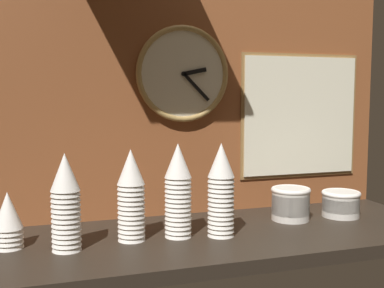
% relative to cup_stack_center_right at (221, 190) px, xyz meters
% --- Properties ---
extents(ground_plane, '(1.60, 0.56, 0.04)m').
position_rel_cup_stack_center_right_xyz_m(ground_plane, '(-0.03, 0.05, -0.16)').
color(ground_plane, black).
extents(wall_tiled_back, '(1.60, 0.03, 1.05)m').
position_rel_cup_stack_center_right_xyz_m(wall_tiled_back, '(-0.03, 0.31, 0.38)').
color(wall_tiled_back, brown).
rests_on(wall_tiled_back, ground_plane).
extents(cup_stack_center_right, '(0.08, 0.08, 0.29)m').
position_rel_cup_stack_center_right_xyz_m(cup_stack_center_right, '(0.00, 0.00, 0.00)').
color(cup_stack_center_right, white).
rests_on(cup_stack_center_right, ground_plane).
extents(cup_stack_center, '(0.08, 0.08, 0.29)m').
position_rel_cup_stack_center_right_xyz_m(cup_stack_center, '(-0.13, 0.03, 0.00)').
color(cup_stack_center, white).
rests_on(cup_stack_center, ground_plane).
extents(cup_stack_far_left, '(0.08, 0.08, 0.16)m').
position_rel_cup_stack_center_right_xyz_m(cup_stack_far_left, '(-0.61, 0.08, -0.06)').
color(cup_stack_far_left, white).
rests_on(cup_stack_far_left, ground_plane).
extents(cup_stack_left, '(0.08, 0.08, 0.27)m').
position_rel_cup_stack_center_right_xyz_m(cup_stack_left, '(-0.46, 0.00, -0.01)').
color(cup_stack_left, white).
rests_on(cup_stack_left, ground_plane).
extents(cup_stack_center_left, '(0.08, 0.08, 0.27)m').
position_rel_cup_stack_center_right_xyz_m(cup_stack_center_left, '(-0.27, 0.04, -0.01)').
color(cup_stack_center_left, white).
rests_on(cup_stack_center_left, ground_plane).
extents(bowl_stack_right, '(0.14, 0.14, 0.11)m').
position_rel_cup_stack_center_right_xyz_m(bowl_stack_right, '(0.30, 0.10, -0.08)').
color(bowl_stack_right, beige).
rests_on(bowl_stack_right, ground_plane).
extents(bowl_stack_far_right, '(0.14, 0.14, 0.09)m').
position_rel_cup_stack_center_right_xyz_m(bowl_stack_far_right, '(0.49, 0.09, -0.09)').
color(bowl_stack_far_right, beige).
rests_on(bowl_stack_far_right, ground_plane).
extents(wall_clock, '(0.34, 0.03, 0.34)m').
position_rel_cup_stack_center_right_xyz_m(wall_clock, '(-0.03, 0.28, 0.36)').
color(wall_clock, beige).
extents(menu_board, '(0.50, 0.01, 0.47)m').
position_rel_cup_stack_center_right_xyz_m(menu_board, '(0.44, 0.29, 0.21)').
color(menu_board, olive).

